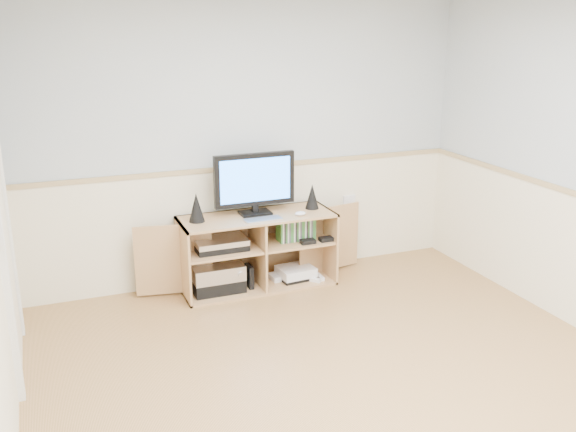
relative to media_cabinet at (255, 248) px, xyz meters
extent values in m
cube|color=tan|center=(0.02, -2.03, -0.34)|extent=(4.00, 4.50, 0.02)
cube|color=silver|center=(0.02, 0.23, 0.92)|extent=(4.00, 0.02, 2.50)
cube|color=#F2E7C6|center=(0.02, 0.22, 0.17)|extent=(4.00, 0.01, 1.00)
cube|color=tan|center=(0.02, 0.21, 0.69)|extent=(4.00, 0.02, 0.04)
cube|color=white|center=(-1.96, -0.73, 0.67)|extent=(0.03, 0.82, 2.00)
cube|color=#AA7E55|center=(0.00, -0.06, -0.32)|extent=(1.34, 0.50, 0.02)
cube|color=#AA7E55|center=(0.00, -0.06, 0.31)|extent=(1.34, 0.50, 0.02)
cube|color=#AA7E55|center=(-0.66, -0.06, -0.01)|extent=(0.02, 0.50, 0.65)
cube|color=#AA7E55|center=(0.66, -0.06, -0.01)|extent=(0.02, 0.50, 0.65)
cube|color=#AA7E55|center=(0.00, 0.18, -0.01)|extent=(1.34, 0.02, 0.65)
cube|color=#AA7E55|center=(0.00, -0.06, -0.01)|extent=(0.02, 0.48, 0.61)
cube|color=#AA7E55|center=(-0.33, -0.06, 0.05)|extent=(0.64, 0.46, 0.02)
cube|color=#AA7E55|center=(0.33, -0.06, 0.05)|extent=(0.64, 0.46, 0.02)
cube|color=#AA7E55|center=(-0.72, 0.01, -0.01)|extent=(0.64, 0.13, 0.61)
cube|color=#AA7E55|center=(0.72, 0.01, -0.01)|extent=(0.64, 0.13, 0.61)
cube|color=black|center=(0.00, -0.01, 0.33)|extent=(0.26, 0.18, 0.02)
cube|color=black|center=(0.00, -0.01, 0.37)|extent=(0.05, 0.04, 0.06)
cube|color=black|center=(0.00, -0.01, 0.62)|extent=(0.71, 0.05, 0.45)
cube|color=#3081FF|center=(0.00, -0.04, 0.62)|extent=(0.62, 0.01, 0.37)
cone|color=black|center=(-0.52, -0.04, 0.44)|extent=(0.13, 0.13, 0.24)
cone|color=black|center=(0.53, -0.04, 0.43)|extent=(0.12, 0.12, 0.22)
cube|color=silver|center=(0.01, -0.20, 0.32)|extent=(0.32, 0.14, 0.01)
ellipsoid|color=white|center=(0.35, -0.20, 0.34)|extent=(0.10, 0.07, 0.04)
cube|color=black|center=(-0.37, -0.06, -0.26)|extent=(0.44, 0.32, 0.11)
cube|color=silver|center=(-0.37, -0.06, -0.14)|extent=(0.44, 0.32, 0.13)
cube|color=black|center=(-0.33, -0.06, 0.08)|extent=(0.44, 0.30, 0.05)
cube|color=silver|center=(-0.33, -0.06, 0.13)|extent=(0.44, 0.30, 0.05)
cube|color=black|center=(-0.09, -0.11, -0.21)|extent=(0.04, 0.14, 0.20)
cube|color=white|center=(0.23, -0.03, -0.29)|extent=(0.22, 0.18, 0.05)
cube|color=black|center=(0.35, -0.08, -0.30)|extent=(0.32, 0.27, 0.03)
cube|color=white|center=(0.35, -0.08, -0.24)|extent=(0.33, 0.29, 0.08)
cube|color=white|center=(0.55, -0.16, -0.30)|extent=(0.04, 0.14, 0.03)
cube|color=white|center=(0.53, 0.00, -0.30)|extent=(0.09, 0.15, 0.03)
cube|color=#3F8C3F|center=(0.35, -0.08, 0.15)|extent=(0.33, 0.14, 0.19)
cube|color=white|center=(1.02, 0.20, 0.27)|extent=(0.12, 0.03, 0.12)
camera|label=1|loc=(-1.69, -5.05, 1.94)|focal=40.00mm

